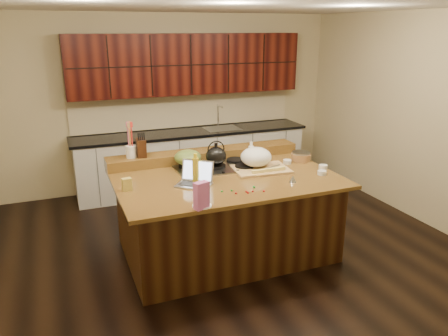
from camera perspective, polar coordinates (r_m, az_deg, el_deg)
name	(u,v)px	position (r m, az deg, el deg)	size (l,w,h in m)	color
room	(226,138)	(4.68, 0.22, 3.91)	(5.52, 5.02, 2.72)	black
island	(226,214)	(4.97, 0.21, -6.06)	(2.40, 1.60, 0.92)	black
back_ledge	(205,155)	(5.41, -2.53, 1.76)	(2.40, 0.30, 0.12)	black
cooktop	(216,167)	(5.06, -1.04, 0.11)	(0.92, 0.52, 0.05)	gray
back_counter	(191,128)	(6.90, -4.32, 5.29)	(3.70, 0.66, 2.40)	silver
kettle	(216,156)	(5.02, -1.05, 1.59)	(0.24, 0.24, 0.21)	black
green_bowl	(188,157)	(5.05, -4.75, 1.39)	(0.31, 0.31, 0.17)	#5A722D
laptop	(195,178)	(4.55, -3.75, -1.35)	(0.44, 0.43, 0.24)	#B7B7BC
oil_bottle	(196,171)	(4.56, -3.72, -0.35)	(0.07, 0.07, 0.27)	gold
vinegar_bottle	(251,156)	(5.10, 3.54, 1.52)	(0.06, 0.06, 0.25)	silver
wooden_tray	(257,160)	(5.03, 4.36, 1.09)	(0.66, 0.52, 0.25)	tan
ramekin_a	(322,173)	(4.97, 12.68, -0.59)	(0.10, 0.10, 0.04)	white
ramekin_b	(323,167)	(5.18, 12.81, 0.15)	(0.10, 0.10, 0.04)	white
ramekin_c	(287,162)	(5.30, 8.26, 0.83)	(0.10, 0.10, 0.04)	white
strainer_bowl	(301,157)	(5.44, 10.00, 1.42)	(0.24, 0.24, 0.09)	#996B3F
kitchen_timer	(293,179)	(4.67, 8.96, -1.41)	(0.08, 0.08, 0.07)	silver
pink_bag	(201,196)	(3.91, -2.97, -3.61)	(0.14, 0.07, 0.25)	#D162A9
candy_plate	(202,206)	(4.01, -2.89, -4.93)	(0.18, 0.18, 0.01)	white
package_box	(127,184)	(4.47, -12.58, -2.11)	(0.09, 0.06, 0.13)	gold
utensil_crock	(131,152)	(5.16, -12.02, 2.10)	(0.12, 0.12, 0.14)	white
knife_block	(141,148)	(5.17, -10.76, 2.61)	(0.10, 0.17, 0.21)	black
gumdrop_0	(253,191)	(4.34, 3.77, -3.05)	(0.02, 0.02, 0.02)	red
gumdrop_1	(254,187)	(4.47, 3.90, -2.45)	(0.02, 0.02, 0.02)	#198C26
gumdrop_2	(248,193)	(4.30, 3.15, -3.24)	(0.02, 0.02, 0.02)	red
gumdrop_3	(232,190)	(4.36, 1.00, -2.95)	(0.02, 0.02, 0.02)	#198C26
gumdrop_4	(264,191)	(4.36, 5.24, -3.00)	(0.02, 0.02, 0.02)	red
gumdrop_5	(254,187)	(4.45, 3.98, -2.52)	(0.02, 0.02, 0.02)	#198C26
gumdrop_6	(236,193)	(4.29, 1.59, -3.31)	(0.02, 0.02, 0.02)	red
gumdrop_7	(222,191)	(4.33, -0.28, -3.06)	(0.02, 0.02, 0.02)	#198C26
gumdrop_8	(246,192)	(4.33, 2.93, -3.09)	(0.02, 0.02, 0.02)	red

